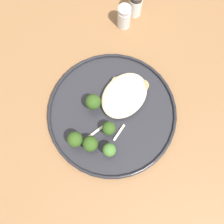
# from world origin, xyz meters

# --- Properties ---
(ground) EXTENTS (6.00, 6.00, 0.00)m
(ground) POSITION_xyz_m (0.00, 0.00, 0.00)
(ground) COLOR #2D2B28
(wooden_dining_table) EXTENTS (1.40, 1.00, 0.74)m
(wooden_dining_table) POSITION_xyz_m (0.00, 0.00, 0.66)
(wooden_dining_table) COLOR brown
(wooden_dining_table) RESTS_ON ground
(dinner_plate) EXTENTS (0.29, 0.29, 0.02)m
(dinner_plate) POSITION_xyz_m (0.02, -0.03, 0.75)
(dinner_plate) COLOR #232328
(dinner_plate) RESTS_ON wooden_dining_table
(noodle_bed) EXTENTS (0.12, 0.09, 0.03)m
(noodle_bed) POSITION_xyz_m (0.07, -0.03, 0.76)
(noodle_bed) COLOR beige
(noodle_bed) RESTS_ON dinner_plate
(seared_scallop_center_golden) EXTENTS (0.04, 0.04, 0.01)m
(seared_scallop_center_golden) POSITION_xyz_m (0.07, -0.04, 0.76)
(seared_scallop_center_golden) COLOR #DBB77A
(seared_scallop_center_golden) RESTS_ON dinner_plate
(seared_scallop_rear_pale) EXTENTS (0.03, 0.03, 0.01)m
(seared_scallop_rear_pale) POSITION_xyz_m (0.06, -0.00, 0.76)
(seared_scallop_rear_pale) COLOR beige
(seared_scallop_rear_pale) RESTS_ON dinner_plate
(seared_scallop_on_noodles) EXTENTS (0.02, 0.02, 0.01)m
(seared_scallop_on_noodles) POSITION_xyz_m (0.08, 0.01, 0.76)
(seared_scallop_on_noodles) COLOR #DBB77A
(seared_scallop_on_noodles) RESTS_ON dinner_plate
(seared_scallop_tiny_bay) EXTENTS (0.03, 0.03, 0.01)m
(seared_scallop_tiny_bay) POSITION_xyz_m (0.03, -0.03, 0.76)
(seared_scallop_tiny_bay) COLOR beige
(seared_scallop_tiny_bay) RESTS_ON dinner_plate
(seared_scallop_tilted_round) EXTENTS (0.03, 0.03, 0.02)m
(seared_scallop_tilted_round) POSITION_xyz_m (0.11, -0.04, 0.76)
(seared_scallop_tilted_round) COLOR #DBB77A
(seared_scallop_tilted_round) RESTS_ON dinner_plate
(broccoli_floret_beside_noodles) EXTENTS (0.03, 0.03, 0.04)m
(broccoli_floret_beside_noodles) POSITION_xyz_m (-0.02, -0.05, 0.78)
(broccoli_floret_beside_noodles) COLOR #89A356
(broccoli_floret_beside_noodles) RESTS_ON dinner_plate
(broccoli_floret_near_rim) EXTENTS (0.03, 0.03, 0.05)m
(broccoli_floret_near_rim) POSITION_xyz_m (-0.07, -0.04, 0.78)
(broccoli_floret_near_rim) COLOR #7A994C
(broccoli_floret_near_rim) RESTS_ON dinner_plate
(broccoli_floret_right_tilted) EXTENTS (0.03, 0.03, 0.05)m
(broccoli_floret_right_tilted) POSITION_xyz_m (0.01, 0.01, 0.78)
(broccoli_floret_right_tilted) COLOR #7A994C
(broccoli_floret_right_tilted) RESTS_ON dinner_plate
(broccoli_floret_center_pile) EXTENTS (0.03, 0.03, 0.05)m
(broccoli_floret_center_pile) POSITION_xyz_m (-0.05, -0.08, 0.78)
(broccoli_floret_center_pile) COLOR #89A356
(broccoli_floret_center_pile) RESTS_ON dinner_plate
(broccoli_floret_split_head) EXTENTS (0.03, 0.03, 0.05)m
(broccoli_floret_split_head) POSITION_xyz_m (-0.08, -0.01, 0.78)
(broccoli_floret_split_head) COLOR #7A994C
(broccoli_floret_split_head) RESTS_ON dinner_plate
(onion_sliver_short_strip) EXTENTS (0.04, 0.01, 0.00)m
(onion_sliver_short_strip) POSITION_xyz_m (-0.01, -0.07, 0.75)
(onion_sliver_short_strip) COLOR silver
(onion_sliver_short_strip) RESTS_ON dinner_plate
(onion_sliver_curled_piece) EXTENTS (0.04, 0.01, 0.00)m
(onion_sliver_curled_piece) POSITION_xyz_m (-0.04, -0.03, 0.75)
(onion_sliver_curled_piece) COLOR silver
(onion_sliver_curled_piece) RESTS_ON dinner_plate
(salt_shaker) EXTENTS (0.03, 0.03, 0.07)m
(salt_shaker) POSITION_xyz_m (0.22, 0.10, 0.77)
(salt_shaker) COLOR white
(salt_shaker) RESTS_ON wooden_dining_table
(pepper_shaker) EXTENTS (0.03, 0.03, 0.07)m
(pepper_shaker) POSITION_xyz_m (0.26, 0.10, 0.77)
(pepper_shaker) COLOR white
(pepper_shaker) RESTS_ON wooden_dining_table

